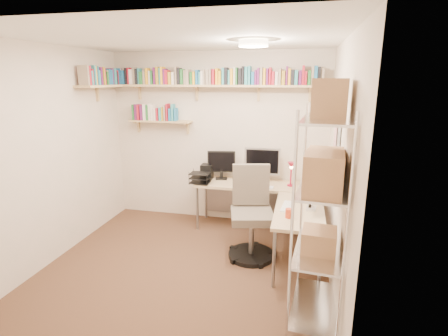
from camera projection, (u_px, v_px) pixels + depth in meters
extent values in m
plane|color=#482E1F|center=(187.00, 265.00, 4.09)|extent=(3.20, 3.20, 0.00)
cube|color=beige|center=(217.00, 139.00, 5.19)|extent=(3.20, 0.04, 2.50)
cube|color=beige|center=(56.00, 154.00, 4.12)|extent=(0.04, 3.00, 2.50)
cube|color=beige|center=(339.00, 170.00, 3.43)|extent=(0.04, 3.00, 2.50)
cube|color=beige|center=(111.00, 211.00, 2.36)|extent=(3.20, 0.04, 2.50)
cube|color=white|center=(181.00, 39.00, 3.46)|extent=(3.20, 3.00, 0.04)
cube|color=white|center=(336.00, 131.00, 3.88)|extent=(0.01, 0.30, 0.42)
cube|color=silver|center=(338.00, 142.00, 3.51)|extent=(0.01, 0.28, 0.38)
cylinder|color=#FFEAC6|center=(253.00, 44.00, 3.51)|extent=(0.30, 0.30, 0.06)
cube|color=#DBC17B|center=(215.00, 86.00, 4.88)|extent=(3.05, 0.25, 0.03)
cube|color=#DBC17B|center=(104.00, 86.00, 4.80)|extent=(0.25, 1.00, 0.03)
cube|color=#DBC17B|center=(161.00, 121.00, 5.22)|extent=(0.95, 0.20, 0.02)
cube|color=#DBC17B|center=(138.00, 90.00, 5.22)|extent=(0.03, 0.20, 0.20)
cube|color=#DBC17B|center=(196.00, 91.00, 5.02)|extent=(0.03, 0.20, 0.20)
cube|color=#DBC17B|center=(258.00, 91.00, 4.83)|extent=(0.03, 0.20, 0.20)
cube|color=#DBC17B|center=(310.00, 91.00, 4.68)|extent=(0.03, 0.20, 0.20)
cube|color=#651B5A|center=(119.00, 76.00, 5.16)|extent=(0.03, 0.14, 0.23)
cube|color=silver|center=(122.00, 78.00, 5.16)|extent=(0.03, 0.12, 0.18)
cube|color=#1F6BA1|center=(124.00, 77.00, 5.15)|extent=(0.04, 0.14, 0.20)
cube|color=black|center=(128.00, 76.00, 5.13)|extent=(0.03, 0.13, 0.23)
cube|color=#B7182B|center=(130.00, 76.00, 5.12)|extent=(0.02, 0.14, 0.24)
cube|color=silver|center=(132.00, 77.00, 5.12)|extent=(0.04, 0.15, 0.21)
cube|color=gray|center=(135.00, 76.00, 5.11)|extent=(0.04, 0.12, 0.24)
cube|color=black|center=(138.00, 77.00, 5.10)|extent=(0.03, 0.15, 0.22)
cube|color=teal|center=(140.00, 76.00, 5.09)|extent=(0.02, 0.11, 0.23)
cube|color=#256F2E|center=(142.00, 78.00, 5.09)|extent=(0.04, 0.14, 0.18)
cube|color=gray|center=(145.00, 78.00, 5.08)|extent=(0.03, 0.11, 0.19)
cube|color=#F5AE1C|center=(148.00, 76.00, 5.06)|extent=(0.03, 0.11, 0.23)
cube|color=silver|center=(151.00, 78.00, 5.06)|extent=(0.03, 0.12, 0.19)
cube|color=#256F2E|center=(153.00, 78.00, 5.05)|extent=(0.03, 0.14, 0.19)
cube|color=#651B5A|center=(155.00, 76.00, 5.04)|extent=(0.03, 0.11, 0.24)
cube|color=gold|center=(158.00, 76.00, 5.03)|extent=(0.04, 0.12, 0.25)
cube|color=teal|center=(161.00, 76.00, 5.02)|extent=(0.02, 0.12, 0.23)
cube|color=#F5AE1C|center=(163.00, 76.00, 5.01)|extent=(0.03, 0.14, 0.25)
cube|color=#651B5A|center=(165.00, 77.00, 5.01)|extent=(0.03, 0.14, 0.22)
cube|color=#B7182B|center=(168.00, 77.00, 5.00)|extent=(0.04, 0.15, 0.20)
cube|color=gold|center=(171.00, 78.00, 5.00)|extent=(0.04, 0.14, 0.17)
cube|color=silver|center=(174.00, 78.00, 4.99)|extent=(0.04, 0.13, 0.17)
cube|color=gray|center=(177.00, 76.00, 4.97)|extent=(0.03, 0.12, 0.25)
cube|color=black|center=(180.00, 76.00, 4.96)|extent=(0.04, 0.14, 0.23)
cube|color=#256F2E|center=(183.00, 77.00, 4.95)|extent=(0.04, 0.13, 0.21)
cube|color=gray|center=(186.00, 77.00, 4.94)|extent=(0.04, 0.11, 0.20)
cube|color=gray|center=(189.00, 77.00, 4.93)|extent=(0.04, 0.15, 0.21)
cube|color=#256F2E|center=(192.00, 78.00, 4.93)|extent=(0.03, 0.14, 0.17)
cube|color=#F5AE1C|center=(195.00, 78.00, 4.92)|extent=(0.03, 0.13, 0.18)
cube|color=#1F6BA1|center=(198.00, 77.00, 4.91)|extent=(0.03, 0.13, 0.20)
cube|color=teal|center=(201.00, 78.00, 4.90)|extent=(0.03, 0.14, 0.17)
cube|color=silver|center=(203.00, 78.00, 4.89)|extent=(0.03, 0.14, 0.18)
cube|color=gray|center=(205.00, 77.00, 4.88)|extent=(0.03, 0.15, 0.20)
cube|color=gray|center=(208.00, 77.00, 4.87)|extent=(0.04, 0.14, 0.20)
cube|color=gray|center=(211.00, 77.00, 4.86)|extent=(0.02, 0.14, 0.21)
cube|color=#B7182B|center=(214.00, 77.00, 4.85)|extent=(0.04, 0.13, 0.21)
cube|color=#F5AE1C|center=(217.00, 77.00, 4.84)|extent=(0.03, 0.13, 0.22)
cube|color=#F5AE1C|center=(220.00, 78.00, 4.84)|extent=(0.04, 0.11, 0.19)
cube|color=teal|center=(224.00, 76.00, 4.82)|extent=(0.03, 0.13, 0.23)
cube|color=black|center=(227.00, 76.00, 4.81)|extent=(0.04, 0.14, 0.23)
cube|color=teal|center=(230.00, 77.00, 4.81)|extent=(0.03, 0.13, 0.19)
cube|color=#F5AE1C|center=(232.00, 77.00, 4.80)|extent=(0.03, 0.14, 0.21)
cube|color=silver|center=(235.00, 76.00, 4.79)|extent=(0.03, 0.11, 0.23)
cube|color=#256F2E|center=(237.00, 76.00, 4.78)|extent=(0.02, 0.15, 0.23)
cube|color=black|center=(240.00, 77.00, 4.77)|extent=(0.04, 0.12, 0.22)
cube|color=black|center=(243.00, 76.00, 4.76)|extent=(0.03, 0.12, 0.24)
cube|color=teal|center=(247.00, 76.00, 4.75)|extent=(0.04, 0.12, 0.24)
cube|color=teal|center=(250.00, 75.00, 4.74)|extent=(0.03, 0.14, 0.25)
cube|color=#1F6BA1|center=(253.00, 78.00, 4.74)|extent=(0.04, 0.13, 0.17)
cube|color=#651B5A|center=(256.00, 77.00, 4.73)|extent=(0.03, 0.14, 0.19)
cube|color=#651B5A|center=(259.00, 76.00, 4.72)|extent=(0.03, 0.14, 0.22)
cube|color=gray|center=(261.00, 76.00, 4.71)|extent=(0.04, 0.12, 0.23)
cube|color=#F5AE1C|center=(265.00, 77.00, 4.70)|extent=(0.03, 0.15, 0.22)
cube|color=#651B5A|center=(268.00, 77.00, 4.69)|extent=(0.03, 0.14, 0.21)
cube|color=#B7182B|center=(270.00, 76.00, 4.68)|extent=(0.03, 0.14, 0.23)
cube|color=#B7182B|center=(273.00, 78.00, 4.68)|extent=(0.04, 0.12, 0.18)
cube|color=silver|center=(277.00, 78.00, 4.67)|extent=(0.04, 0.11, 0.17)
cube|color=gray|center=(280.00, 77.00, 4.66)|extent=(0.03, 0.15, 0.22)
cube|color=gold|center=(284.00, 78.00, 4.65)|extent=(0.04, 0.14, 0.18)
cube|color=#651B5A|center=(287.00, 76.00, 4.64)|extent=(0.02, 0.11, 0.24)
cube|color=#F5AE1C|center=(289.00, 77.00, 4.63)|extent=(0.03, 0.14, 0.21)
cube|color=black|center=(293.00, 77.00, 4.63)|extent=(0.04, 0.14, 0.20)
cube|color=teal|center=(296.00, 78.00, 4.62)|extent=(0.04, 0.14, 0.19)
cube|color=#651B5A|center=(300.00, 78.00, 4.60)|extent=(0.03, 0.11, 0.19)
cube|color=#B7182B|center=(303.00, 75.00, 4.59)|extent=(0.03, 0.14, 0.25)
cube|color=#B7182B|center=(306.00, 78.00, 4.59)|extent=(0.03, 0.12, 0.18)
cube|color=#256F2E|center=(309.00, 78.00, 4.58)|extent=(0.04, 0.12, 0.19)
cube|color=gray|center=(312.00, 76.00, 4.57)|extent=(0.03, 0.13, 0.24)
cube|color=#1F6BA1|center=(316.00, 75.00, 4.56)|extent=(0.04, 0.13, 0.24)
cube|color=black|center=(319.00, 76.00, 4.55)|extent=(0.03, 0.11, 0.23)
cube|color=gray|center=(323.00, 77.00, 4.54)|extent=(0.03, 0.13, 0.21)
cube|color=gray|center=(84.00, 75.00, 4.35)|extent=(0.14, 0.04, 0.25)
cube|color=#B7182B|center=(86.00, 76.00, 4.39)|extent=(0.14, 0.04, 0.24)
cube|color=teal|center=(88.00, 78.00, 4.44)|extent=(0.15, 0.03, 0.18)
cube|color=#B7182B|center=(89.00, 77.00, 4.47)|extent=(0.12, 0.03, 0.20)
cube|color=teal|center=(91.00, 75.00, 4.50)|extent=(0.14, 0.03, 0.25)
cube|color=#F5AE1C|center=(93.00, 76.00, 4.54)|extent=(0.11, 0.04, 0.24)
cube|color=#1F6BA1|center=(95.00, 76.00, 4.58)|extent=(0.13, 0.03, 0.24)
cube|color=teal|center=(96.00, 78.00, 4.61)|extent=(0.12, 0.03, 0.19)
cube|color=#651B5A|center=(98.00, 76.00, 4.65)|extent=(0.13, 0.04, 0.23)
cube|color=gold|center=(100.00, 76.00, 4.70)|extent=(0.15, 0.03, 0.24)
cube|color=#B7182B|center=(102.00, 77.00, 4.74)|extent=(0.12, 0.03, 0.22)
cube|color=#256F2E|center=(103.00, 78.00, 4.78)|extent=(0.14, 0.03, 0.17)
cube|color=gray|center=(105.00, 77.00, 4.81)|extent=(0.12, 0.02, 0.19)
cube|color=#1F6BA1|center=(106.00, 77.00, 4.85)|extent=(0.12, 0.04, 0.21)
cube|color=#1F6BA1|center=(108.00, 77.00, 4.89)|extent=(0.13, 0.04, 0.20)
cube|color=#651B5A|center=(109.00, 77.00, 4.93)|extent=(0.12, 0.03, 0.22)
cube|color=teal|center=(111.00, 77.00, 4.98)|extent=(0.14, 0.04, 0.22)
cube|color=black|center=(113.00, 78.00, 5.03)|extent=(0.13, 0.03, 0.18)
cube|color=#B7182B|center=(115.00, 77.00, 5.06)|extent=(0.12, 0.03, 0.20)
cube|color=#1F6BA1|center=(116.00, 76.00, 5.10)|extent=(0.13, 0.04, 0.23)
cube|color=silver|center=(118.00, 76.00, 5.14)|extent=(0.12, 0.04, 0.22)
cube|color=#256F2E|center=(134.00, 112.00, 5.27)|extent=(0.03, 0.12, 0.23)
cube|color=#651B5A|center=(137.00, 112.00, 5.26)|extent=(0.04, 0.11, 0.23)
cube|color=#B7182B|center=(140.00, 112.00, 5.26)|extent=(0.03, 0.14, 0.23)
cube|color=#651B5A|center=(143.00, 113.00, 5.25)|extent=(0.04, 0.13, 0.22)
cube|color=silver|center=(146.00, 112.00, 5.23)|extent=(0.04, 0.12, 0.24)
cube|color=#256F2E|center=(148.00, 112.00, 5.23)|extent=(0.04, 0.12, 0.23)
cube|color=silver|center=(151.00, 112.00, 5.22)|extent=(0.03, 0.12, 0.24)
cube|color=silver|center=(153.00, 112.00, 5.21)|extent=(0.04, 0.12, 0.23)
cube|color=silver|center=(156.00, 114.00, 5.20)|extent=(0.03, 0.13, 0.18)
cube|color=#B7182B|center=(159.00, 114.00, 5.20)|extent=(0.03, 0.14, 0.18)
cube|color=teal|center=(161.00, 114.00, 5.19)|extent=(0.03, 0.14, 0.19)
cube|color=gold|center=(164.00, 114.00, 5.18)|extent=(0.02, 0.13, 0.20)
cube|color=gray|center=(166.00, 113.00, 5.17)|extent=(0.02, 0.14, 0.23)
cube|color=#B7182B|center=(168.00, 112.00, 5.16)|extent=(0.02, 0.13, 0.25)
cube|color=#1F6BA1|center=(171.00, 115.00, 5.16)|extent=(0.04, 0.12, 0.18)
cube|color=teal|center=(173.00, 112.00, 5.14)|extent=(0.03, 0.11, 0.24)
cube|color=#1F6BA1|center=(176.00, 115.00, 5.14)|extent=(0.03, 0.12, 0.18)
cube|color=#D5B98A|center=(257.00, 185.00, 4.93)|extent=(1.74, 0.55, 0.04)
cube|color=#D5B98A|center=(299.00, 211.00, 3.97)|extent=(0.55, 1.19, 0.04)
cylinder|color=gray|center=(197.00, 208.00, 4.98)|extent=(0.04, 0.04, 0.64)
cylinder|color=gray|center=(206.00, 198.00, 5.41)|extent=(0.04, 0.04, 0.64)
cylinder|color=gray|center=(315.00, 206.00, 5.06)|extent=(0.04, 0.04, 0.64)
cylinder|color=gray|center=(274.00, 259.00, 3.58)|extent=(0.04, 0.04, 0.64)
cylinder|color=gray|center=(320.00, 264.00, 3.48)|extent=(0.04, 0.04, 0.64)
cube|color=gray|center=(259.00, 199.00, 5.23)|extent=(1.65, 0.02, 0.50)
cube|color=silver|center=(262.00, 161.00, 4.95)|extent=(0.50, 0.03, 0.38)
cube|color=black|center=(262.00, 162.00, 4.93)|extent=(0.45, 0.00, 0.33)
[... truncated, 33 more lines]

